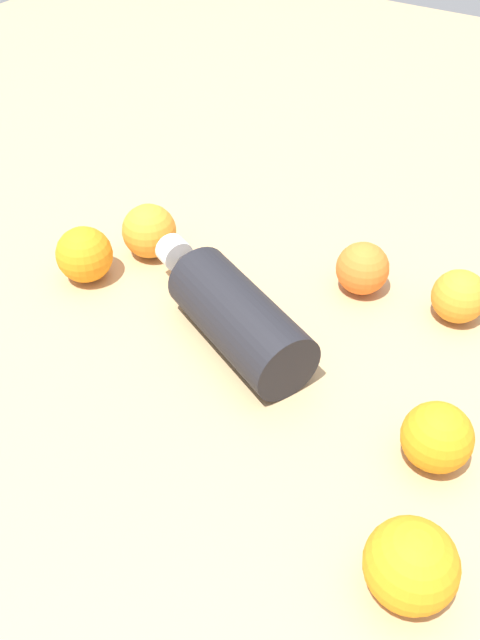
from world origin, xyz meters
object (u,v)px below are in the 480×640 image
(orange_2, at_px, (437,437))
(orange_4, at_px, (362,268))
(orange_1, at_px, (84,255))
(orange_3, at_px, (411,565))
(orange_5, at_px, (149,231))
(water_bottle, at_px, (228,307))
(orange_0, at_px, (459,296))

(orange_2, height_order, orange_4, orange_2)
(orange_1, bearing_deg, orange_2, -4.05)
(orange_3, bearing_deg, orange_4, 120.52)
(orange_5, bearing_deg, orange_2, -15.11)
(water_bottle, xyz_separation_m, orange_2, (0.26, -0.04, -0.01))
(water_bottle, relative_size, orange_5, 3.63)
(orange_0, height_order, orange_3, orange_3)
(orange_2, bearing_deg, orange_3, -78.22)
(water_bottle, relative_size, orange_4, 3.95)
(orange_3, height_order, orange_5, orange_3)
(water_bottle, distance_m, orange_1, 0.20)
(orange_1, xyz_separation_m, orange_3, (0.49, -0.16, 0.00))
(orange_2, bearing_deg, water_bottle, 170.81)
(water_bottle, xyz_separation_m, orange_1, (-0.20, -0.01, -0.00))
(water_bottle, xyz_separation_m, orange_3, (0.28, -0.17, -0.00))
(water_bottle, distance_m, orange_5, 0.18)
(water_bottle, height_order, orange_4, water_bottle)
(water_bottle, distance_m, orange_0, 0.26)
(water_bottle, height_order, orange_2, water_bottle)
(orange_2, bearing_deg, orange_0, 103.77)
(orange_0, relative_size, orange_1, 0.90)
(orange_4, bearing_deg, orange_3, -59.48)
(orange_5, bearing_deg, water_bottle, -23.45)
(orange_0, xyz_separation_m, orange_2, (0.05, -0.21, 0.00))
(orange_2, distance_m, orange_5, 0.44)
(water_bottle, relative_size, orange_2, 3.82)
(orange_1, relative_size, orange_4, 1.08)
(orange_3, distance_m, orange_5, 0.52)
(orange_4, bearing_deg, orange_0, 6.47)
(orange_0, height_order, orange_5, orange_5)
(orange_2, bearing_deg, orange_1, 175.95)
(orange_4, xyz_separation_m, orange_5, (-0.26, -0.08, 0.00))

